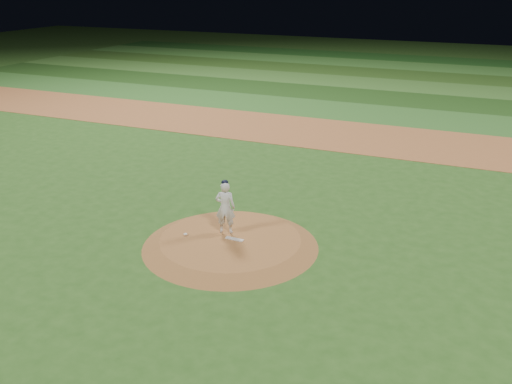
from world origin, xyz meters
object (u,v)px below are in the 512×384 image
at_px(pitcher_on_mound, 225,207).
at_px(pitchers_mound, 230,242).
at_px(rosin_bag, 186,234).
at_px(pitching_rubber, 234,239).

bearing_deg(pitcher_on_mound, pitchers_mound, -46.92).
bearing_deg(rosin_bag, pitchers_mound, 13.93).
xyz_separation_m(pitching_rubber, pitcher_on_mound, (-0.48, 0.37, 0.86)).
distance_m(pitchers_mound, rosin_bag, 1.46).
xyz_separation_m(pitchers_mound, rosin_bag, (-1.40, -0.35, 0.16)).
bearing_deg(rosin_bag, pitcher_on_mound, 33.58).
relative_size(pitchers_mound, pitcher_on_mound, 3.10).
height_order(pitchers_mound, pitching_rubber, pitching_rubber).
xyz_separation_m(pitching_rubber, rosin_bag, (-1.55, -0.34, 0.02)).
bearing_deg(pitching_rubber, pitcher_on_mound, 144.71).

